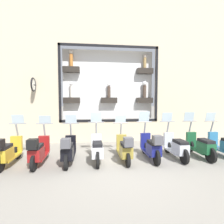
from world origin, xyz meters
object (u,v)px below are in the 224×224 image
Objects in this scene: scooter_yellow_8 at (7,152)px; scooter_olive_4 at (125,148)px; scooter_silver_2 at (176,147)px; scooter_black_6 at (68,150)px; scooter_white_5 at (97,149)px; scooter_green_1 at (201,146)px; scooter_red_7 at (38,151)px; scooter_navy_3 at (151,147)px.

scooter_olive_4 is at bearing -90.17° from scooter_yellow_8.
scooter_silver_2 is at bearing -87.84° from scooter_olive_4.
scooter_olive_4 is 1.00× the size of scooter_black_6.
scooter_yellow_8 is (0.01, 1.90, 0.01)m from scooter_black_6.
scooter_white_5 is at bearing 89.94° from scooter_silver_2.
scooter_green_1 is at bearing -88.54° from scooter_olive_4.
scooter_green_1 is 1.01× the size of scooter_olive_4.
scooter_yellow_8 reaches higher than scooter_olive_4.
scooter_silver_2 is at bearing -89.20° from scooter_red_7.
scooter_green_1 is 1.00× the size of scooter_white_5.
scooter_silver_2 is at bearing 90.07° from scooter_green_1.
scooter_black_6 is 0.95m from scooter_red_7.
scooter_red_7 is at bearing 90.67° from scooter_green_1.
scooter_red_7 is at bearing 90.80° from scooter_silver_2.
scooter_olive_4 is 1.00× the size of scooter_red_7.
scooter_green_1 is 3.79m from scooter_white_5.
scooter_white_5 is at bearing -87.92° from scooter_red_7.
scooter_white_5 is 1.01× the size of scooter_red_7.
scooter_white_5 is at bearing -85.79° from scooter_black_6.
scooter_silver_2 is 0.95m from scooter_navy_3.
scooter_red_7 reaches higher than scooter_olive_4.
scooter_green_1 is at bearing -89.47° from scooter_yellow_8.
scooter_navy_3 reaches higher than scooter_red_7.
scooter_olive_4 is 1.90m from scooter_black_6.
scooter_yellow_8 is at bearing 90.61° from scooter_silver_2.
scooter_silver_2 is 1.00× the size of scooter_black_6.
scooter_olive_4 is 0.99× the size of scooter_yellow_8.
scooter_black_6 is 1.90m from scooter_yellow_8.
scooter_navy_3 is 0.95m from scooter_olive_4.
scooter_navy_3 is 1.00× the size of scooter_yellow_8.
scooter_white_5 reaches higher than scooter_green_1.
scooter_yellow_8 is (0.01, 3.79, 0.02)m from scooter_olive_4.
scooter_navy_3 reaches higher than scooter_black_6.
scooter_silver_2 is 3.79m from scooter_black_6.
scooter_yellow_8 is at bearing 90.03° from scooter_navy_3.
scooter_red_7 is at bearing 89.95° from scooter_black_6.
scooter_green_1 is at bearing -90.03° from scooter_white_5.
scooter_green_1 reaches higher than scooter_yellow_8.
scooter_silver_2 is 1.00× the size of scooter_navy_3.
scooter_black_6 is at bearing 89.85° from scooter_olive_4.
scooter_white_5 reaches higher than scooter_silver_2.
scooter_navy_3 is at bearing 91.78° from scooter_green_1.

